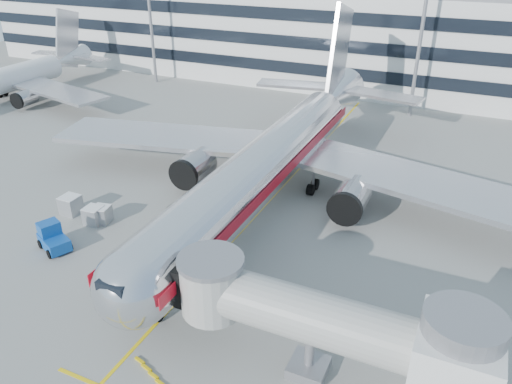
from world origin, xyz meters
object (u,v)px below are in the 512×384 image
at_px(belt_loader, 186,224).
at_px(cargo_container_left, 94,215).
at_px(baggage_tug, 53,238).
at_px(main_jet, 275,156).
at_px(ramp_worker, 150,236).
at_px(cargo_container_right, 71,205).
at_px(cargo_container_front, 102,214).

bearing_deg(belt_loader, cargo_container_left, -162.66).
distance_m(baggage_tug, cargo_container_left, 4.52).
bearing_deg(main_jet, belt_loader, -116.17).
bearing_deg(ramp_worker, cargo_container_right, 106.38).
xyz_separation_m(main_jet, cargo_container_right, (-15.60, -11.06, -3.37)).
height_order(main_jet, ramp_worker, main_jet).
height_order(main_jet, belt_loader, main_jet).
distance_m(main_jet, baggage_tug, 20.80).
height_order(cargo_container_right, ramp_worker, ramp_worker).
xyz_separation_m(baggage_tug, cargo_container_left, (0.30, 4.51, -0.18)).
bearing_deg(baggage_tug, cargo_container_right, 119.44).
xyz_separation_m(main_jet, baggage_tug, (-12.75, -16.10, -3.26)).
bearing_deg(cargo_container_left, belt_loader, 17.34).
relative_size(baggage_tug, ramp_worker, 1.75).
bearing_deg(cargo_container_front, baggage_tug, -99.19).
bearing_deg(baggage_tug, ramp_worker, 26.64).
bearing_deg(main_jet, ramp_worker, -114.56).
height_order(main_jet, baggage_tug, main_jet).
bearing_deg(cargo_container_right, cargo_container_front, -1.06).
xyz_separation_m(belt_loader, cargo_container_front, (-7.47, -2.03, 0.18)).
bearing_deg(ramp_worker, cargo_container_front, 101.94).
distance_m(belt_loader, cargo_container_right, 11.30).
relative_size(baggage_tug, cargo_container_front, 2.04).
height_order(cargo_container_right, cargo_container_front, cargo_container_right).
distance_m(baggage_tug, ramp_worker, 7.83).
relative_size(cargo_container_left, ramp_worker, 0.81).
relative_size(cargo_container_right, cargo_container_front, 1.02).
bearing_deg(cargo_container_left, cargo_container_right, 170.35).
height_order(belt_loader, ramp_worker, belt_loader).
bearing_deg(cargo_container_front, cargo_container_right, 178.94).
height_order(cargo_container_front, ramp_worker, ramp_worker).
distance_m(belt_loader, baggage_tug, 10.85).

